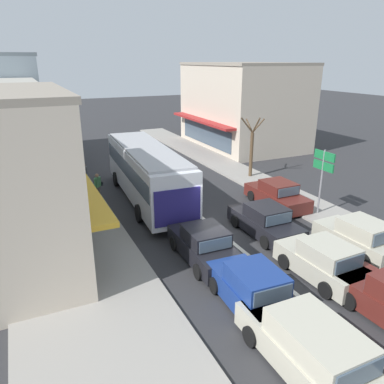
# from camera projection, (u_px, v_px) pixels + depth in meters

# --- Properties ---
(ground_plane) EXTENTS (140.00, 140.00, 0.00)m
(ground_plane) POSITION_uv_depth(u_px,v_px,m) (218.00, 231.00, 18.42)
(ground_plane) COLOR #2D2D30
(lane_centre_line) EXTENTS (0.20, 28.00, 0.01)m
(lane_centre_line) POSITION_uv_depth(u_px,v_px,m) (185.00, 204.00, 21.83)
(lane_centre_line) COLOR silver
(lane_centre_line) RESTS_ON ground
(sidewalk_left) EXTENTS (5.20, 44.00, 0.14)m
(sidewalk_left) POSITION_uv_depth(u_px,v_px,m) (59.00, 210.00, 20.81)
(sidewalk_left) COLOR gray
(sidewalk_left) RESTS_ON ground
(kerb_right) EXTENTS (2.80, 44.00, 0.12)m
(kerb_right) POSITION_uv_depth(u_px,v_px,m) (255.00, 180.00, 25.99)
(kerb_right) COLOR gray
(kerb_right) RESTS_ON ground
(building_right_far) EXTENTS (8.93, 11.71, 7.72)m
(building_right_far) POSITION_uv_depth(u_px,v_px,m) (243.00, 105.00, 35.58)
(building_right_far) COLOR beige
(building_right_far) RESTS_ON ground
(city_bus) EXTENTS (3.19, 10.98, 3.23)m
(city_bus) POSITION_uv_depth(u_px,v_px,m) (147.00, 170.00, 21.85)
(city_bus) COLOR silver
(city_bus) RESTS_ON ground
(sedan_queue_gap_filler) EXTENTS (1.96, 4.23, 1.47)m
(sedan_queue_gap_filler) POSITION_uv_depth(u_px,v_px,m) (205.00, 245.00, 15.58)
(sedan_queue_gap_filler) COLOR black
(sedan_queue_gap_filler) RESTS_ON ground
(wagon_adjacent_lane_trail) EXTENTS (1.95, 4.51, 1.58)m
(wagon_adjacent_lane_trail) POSITION_uv_depth(u_px,v_px,m) (310.00, 348.00, 9.93)
(wagon_adjacent_lane_trail) COLOR #B7B29E
(wagon_adjacent_lane_trail) RESTS_ON ground
(hatchback_behind_bus_near) EXTENTS (1.91, 3.75, 1.54)m
(hatchback_behind_bus_near) POSITION_uv_depth(u_px,v_px,m) (323.00, 262.00, 14.24)
(hatchback_behind_bus_near) COLOR #B7B29E
(hatchback_behind_bus_near) RESTS_ON ground
(sedan_behind_bus_mid) EXTENTS (1.91, 4.21, 1.47)m
(sedan_behind_bus_mid) POSITION_uv_depth(u_px,v_px,m) (265.00, 221.00, 17.89)
(sedan_behind_bus_mid) COLOR black
(sedan_behind_bus_mid) RESTS_ON ground
(hatchback_queue_far_back) EXTENTS (1.95, 3.77, 1.54)m
(hatchback_queue_far_back) POSITION_uv_depth(u_px,v_px,m) (252.00, 289.00, 12.55)
(hatchback_queue_far_back) COLOR navy
(hatchback_queue_far_back) RESTS_ON ground
(parked_hatchback_kerb_front) EXTENTS (1.92, 3.76, 1.54)m
(parked_hatchback_kerb_front) POSITION_uv_depth(u_px,v_px,m) (359.00, 237.00, 16.17)
(parked_hatchback_kerb_front) COLOR #B7B29E
(parked_hatchback_kerb_front) RESTS_ON ground
(parked_sedan_kerb_second) EXTENTS (1.91, 4.21, 1.47)m
(parked_sedan_kerb_second) POSITION_uv_depth(u_px,v_px,m) (277.00, 195.00, 21.39)
(parked_sedan_kerb_second) COLOR #561E19
(parked_sedan_kerb_second) RESTS_ON ground
(traffic_light_downstreet) EXTENTS (0.33, 0.24, 4.20)m
(traffic_light_downstreet) POSITION_uv_depth(u_px,v_px,m) (74.00, 122.00, 32.47)
(traffic_light_downstreet) COLOR gray
(traffic_light_downstreet) RESTS_ON ground
(directional_road_sign) EXTENTS (0.10, 1.40, 3.60)m
(directional_road_sign) POSITION_uv_depth(u_px,v_px,m) (323.00, 167.00, 19.46)
(directional_road_sign) COLOR gray
(directional_road_sign) RESTS_ON ground
(street_tree_right) EXTENTS (1.94, 1.71, 4.36)m
(street_tree_right) POSITION_uv_depth(u_px,v_px,m) (252.00, 149.00, 26.10)
(street_tree_right) COLOR brown
(street_tree_right) RESTS_ON ground
(pedestrian_with_handbag_near) EXTENTS (0.57, 0.54, 1.63)m
(pedestrian_with_handbag_near) POSITION_uv_depth(u_px,v_px,m) (98.00, 185.00, 21.78)
(pedestrian_with_handbag_near) COLOR #4C4742
(pedestrian_with_handbag_near) RESTS_ON sidewalk_left
(pedestrian_browsing_midblock) EXTENTS (0.48, 0.62, 1.63)m
(pedestrian_browsing_midblock) POSITION_uv_depth(u_px,v_px,m) (85.00, 174.00, 23.82)
(pedestrian_browsing_midblock) COLOR #4C4742
(pedestrian_browsing_midblock) RESTS_ON sidewalk_left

